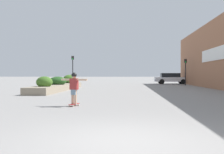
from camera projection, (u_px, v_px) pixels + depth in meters
name	position (u px, v px, depth m)	size (l,w,h in m)	color
ground_plane	(125.00, 141.00, 4.94)	(300.00, 300.00, 0.00)	gray
planter_box	(59.00, 85.00, 21.41)	(1.64, 11.41, 1.31)	gray
skateboard	(74.00, 104.00, 10.46)	(0.40, 0.64, 0.09)	maroon
skateboarder	(74.00, 85.00, 10.45)	(1.19, 0.46, 1.32)	tan
car_center_left	(171.00, 78.00, 35.19)	(4.70, 1.94, 1.53)	silver
traffic_light_left	(73.00, 65.00, 31.27)	(0.28, 0.30, 3.66)	black
traffic_light_right	(185.00, 67.00, 30.49)	(0.28, 0.30, 3.24)	black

